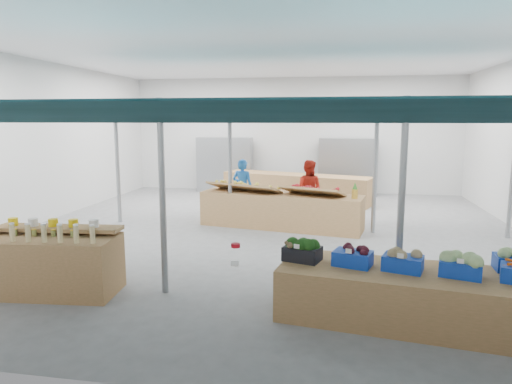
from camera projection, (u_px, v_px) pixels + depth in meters
The scene contains 21 objects.
floor at pixel (267, 233), 10.89m from camera, with size 13.00×13.00×0.00m, color slate.
hall at pixel (275, 121), 11.87m from camera, with size 13.00×13.00×13.00m.
pole_grid at pixel (292, 165), 8.77m from camera, with size 10.00×4.60×3.00m.
awnings at pixel (292, 114), 8.62m from camera, with size 9.50×7.08×0.30m.
back_shelving_left at pixel (225, 165), 16.99m from camera, with size 2.00×0.50×2.00m, color #B23F33.
back_shelving_right at pixel (348, 167), 16.22m from camera, with size 2.00×0.50×2.00m, color #B23F33.
bottle_shelf at pixel (53, 262), 7.09m from camera, with size 2.08×1.35×1.17m.
veg_counter at pixel (417, 297), 6.03m from camera, with size 3.62×1.21×0.70m, color olive.
fruit_counter at pixel (281, 211), 11.37m from camera, with size 4.02×0.96×0.86m, color olive.
far_counter at pixel (296, 188), 15.09m from camera, with size 4.97×0.99×0.89m, color olive.
vendor_left at pixel (243, 188), 12.59m from camera, with size 0.59×0.39×1.61m, color blue.
vendor_right at pixel (308, 190), 12.28m from camera, with size 0.78×0.61×1.61m, color #B32116.
crate_broccoli at pixel (302, 250), 6.44m from camera, with size 0.58×0.48×0.35m.
crate_beets at pixel (353, 256), 6.22m from camera, with size 0.58×0.48×0.29m.
crate_celeriac at pixel (403, 260), 6.01m from camera, with size 0.58×0.48×0.31m.
crate_cabbage at pixel (461, 264), 5.79m from camera, with size 0.58×0.48×0.35m.
sparrow at pixel (289, 245), 6.36m from camera, with size 0.12×0.09×0.11m.
pole_ribbon at pixel (236, 247), 5.78m from camera, with size 0.12×0.12×0.28m.
apple_heap_yellow at pixel (244, 186), 11.52m from camera, with size 2.02×1.33×0.27m.
apple_heap_red at pixel (312, 189), 10.91m from camera, with size 1.65×1.19×0.27m.
pineapple at pixel (355, 191), 10.56m from camera, with size 0.14×0.14×0.39m.
Camera 1 is at (1.59, -10.48, 2.68)m, focal length 32.00 mm.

